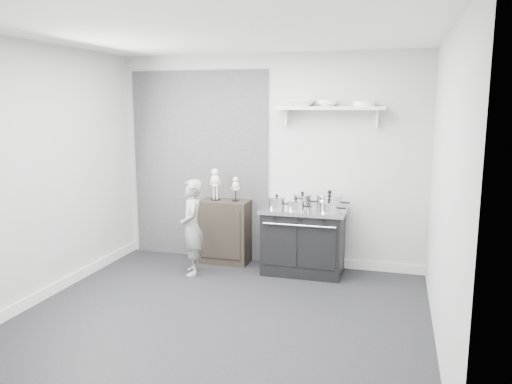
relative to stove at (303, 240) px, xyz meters
The scene contains 16 objects.
ground 1.62m from the stove, 109.97° to the right, with size 4.00×4.00×0.00m, color black.
room_shell 1.91m from the stove, 115.23° to the right, with size 4.02×3.62×2.71m.
wall_shelf 1.63m from the stove, 37.29° to the left, with size 1.30×0.26×0.24m.
stove is the anchor object (origin of this frame).
side_cabinet 1.08m from the stove, behind, with size 0.64×0.37×0.83m, color black.
child 1.38m from the stove, 162.32° to the right, with size 0.43×0.28×1.17m, color gray.
pot_front_left 0.58m from the stove, 158.42° to the right, with size 0.29×0.20×0.18m.
pot_back_left 0.49m from the stove, 109.73° to the left, with size 0.32×0.23×0.19m.
pot_back_right 0.58m from the stove, 16.70° to the left, with size 0.41×0.32×0.22m.
pot_front_right 0.59m from the stove, 26.07° to the right, with size 0.31×0.23×0.17m.
pot_front_center 0.49m from the stove, 116.55° to the right, with size 0.29×0.21×0.15m.
skeleton_full 1.37m from the stove, behind, with size 0.13×0.09×0.48m, color silver, non-canonical shape.
skeleton_torso 1.11m from the stove, behind, with size 0.10×0.07×0.36m, color silver, non-canonical shape.
bowl_large 1.68m from the stove, 110.49° to the left, with size 0.29×0.29×0.07m, color white.
bowl_small 1.69m from the stove, 40.38° to the left, with size 0.24×0.24×0.07m, color white.
plate_stack 1.80m from the stove, 16.37° to the left, with size 0.26×0.26×0.06m, color white.
Camera 1 is at (1.59, -4.41, 2.06)m, focal length 35.00 mm.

